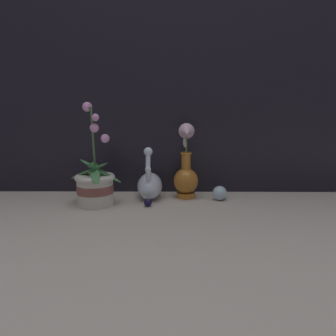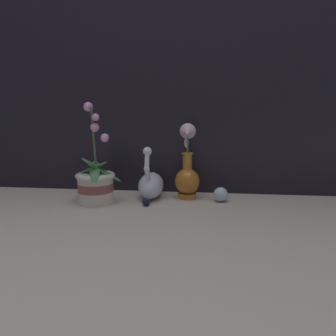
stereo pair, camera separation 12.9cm
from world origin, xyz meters
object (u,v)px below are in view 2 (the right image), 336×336
Objects in this scene: swan_figurine at (151,184)px; glass_sphere at (221,194)px; orchid_potted_plant at (96,182)px; blue_vase at (187,174)px.

swan_figurine is 0.29m from glass_sphere.
orchid_potted_plant is 0.37m from blue_vase.
orchid_potted_plant is at bearing -171.72° from glass_sphere.
blue_vase is 5.30× the size of glass_sphere.
blue_vase is at bearing 3.65° from swan_figurine.
blue_vase reaches higher than swan_figurine.
orchid_potted_plant is at bearing -154.59° from swan_figurine.
blue_vase is at bearing 165.55° from glass_sphere.
blue_vase is 0.16m from glass_sphere.
glass_sphere is at bearing 8.28° from orchid_potted_plant.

